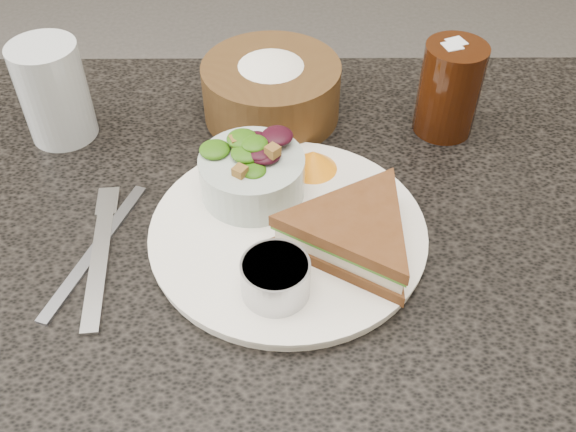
# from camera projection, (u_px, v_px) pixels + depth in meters

# --- Properties ---
(dining_table) EXTENTS (1.00, 0.70, 0.75)m
(dining_table) POSITION_uv_depth(u_px,v_px,m) (265.00, 415.00, 0.93)
(dining_table) COLOR black
(dining_table) RESTS_ON floor
(dinner_plate) EXTENTS (0.28, 0.28, 0.01)m
(dinner_plate) POSITION_uv_depth(u_px,v_px,m) (288.00, 233.00, 0.66)
(dinner_plate) COLOR white
(dinner_plate) RESTS_ON dining_table
(sandwich) EXTENTS (0.23, 0.23, 0.04)m
(sandwich) POSITION_uv_depth(u_px,v_px,m) (355.00, 233.00, 0.62)
(sandwich) COLOR #533018
(sandwich) RESTS_ON dinner_plate
(salad_bowl) EXTENTS (0.14, 0.14, 0.06)m
(salad_bowl) POSITION_uv_depth(u_px,v_px,m) (252.00, 169.00, 0.67)
(salad_bowl) COLOR #A2B1A9
(salad_bowl) RESTS_ON dinner_plate
(dressing_ramekin) EXTENTS (0.08, 0.08, 0.04)m
(dressing_ramekin) POSITION_uv_depth(u_px,v_px,m) (276.00, 278.00, 0.58)
(dressing_ramekin) COLOR #A6A8AC
(dressing_ramekin) RESTS_ON dinner_plate
(orange_wedge) EXTENTS (0.08, 0.08, 0.03)m
(orange_wedge) POSITION_uv_depth(u_px,v_px,m) (313.00, 160.00, 0.71)
(orange_wedge) COLOR orange
(orange_wedge) RESTS_ON dinner_plate
(fork) EXTENTS (0.03, 0.17, 0.00)m
(fork) POSITION_uv_depth(u_px,v_px,m) (99.00, 262.00, 0.64)
(fork) COLOR #AFAFAF
(fork) RESTS_ON dining_table
(knife) EXTENTS (0.07, 0.19, 0.00)m
(knife) POSITION_uv_depth(u_px,v_px,m) (96.00, 249.00, 0.65)
(knife) COLOR #9598A3
(knife) RESTS_ON dining_table
(bread_basket) EXTENTS (0.22, 0.22, 0.10)m
(bread_basket) POSITION_uv_depth(u_px,v_px,m) (271.00, 82.00, 0.78)
(bread_basket) COLOR brown
(bread_basket) RESTS_ON dining_table
(cola_glass) EXTENTS (0.08, 0.08, 0.12)m
(cola_glass) POSITION_uv_depth(u_px,v_px,m) (450.00, 85.00, 0.75)
(cola_glass) COLOR black
(cola_glass) RESTS_ON dining_table
(water_glass) EXTENTS (0.10, 0.10, 0.12)m
(water_glass) POSITION_uv_depth(u_px,v_px,m) (54.00, 92.00, 0.75)
(water_glass) COLOR #B5BCC1
(water_glass) RESTS_ON dining_table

